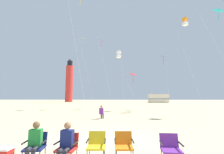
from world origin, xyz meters
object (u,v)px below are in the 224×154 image
at_px(camp_chair_red, 68,145).
at_px(rv_van_cream, 158,98).
at_px(kite_diamond_violet, 164,59).
at_px(lighthouse_distant, 69,82).
at_px(kite_flyer_standing, 102,112).
at_px(camp_chair_navy, 36,144).
at_px(kite_diamond_gold, 80,1).
at_px(spectator_red_chair, 66,143).
at_px(kite_diamond_magenta, 101,43).
at_px(kite_box_orange, 185,22).
at_px(kite_diamond_scarlet, 133,75).
at_px(spectator_navy_chair, 34,142).
at_px(kite_diamond_cyan, 218,14).
at_px(kite_diamond_lime, 84,41).
at_px(camp_chair_orange, 124,143).
at_px(camp_chair_purple, 170,146).
at_px(kite_box_white, 119,54).
at_px(camp_chair_yellow, 97,143).

xyz_separation_m(camp_chair_red, rv_van_cream, (14.56, 48.62, 0.89)).
bearing_deg(kite_diamond_violet, lighthouse_distant, 125.45).
distance_m(kite_flyer_standing, kite_diamond_violet, 14.87).
distance_m(camp_chair_navy, kite_diamond_gold, 17.56).
distance_m(spectator_red_chair, kite_diamond_magenta, 23.62).
relative_size(kite_flyer_standing, kite_box_orange, 0.09).
xyz_separation_m(kite_diamond_scarlet, lighthouse_distant, (-21.20, 38.15, 2.91)).
height_order(spectator_navy_chair, kite_diamond_gold, kite_diamond_gold).
xyz_separation_m(camp_chair_red, spectator_red_chair, (-0.01, -0.14, 0.11)).
bearing_deg(kite_box_orange, camp_chair_navy, -124.48).
distance_m(kite_diamond_gold, lighthouse_distant, 46.28).
height_order(kite_diamond_scarlet, kite_box_orange, kite_box_orange).
xyz_separation_m(camp_chair_red, kite_diamond_cyan, (12.46, 12.20, 10.38)).
relative_size(spectator_red_chair, kite_diamond_lime, 0.10).
bearing_deg(kite_diamond_cyan, camp_chair_red, -135.59).
xyz_separation_m(camp_chair_orange, kite_diamond_magenta, (-3.03, 20.84, 10.37)).
xyz_separation_m(kite_diamond_cyan, rv_van_cream, (2.10, 36.42, -9.49)).
bearing_deg(kite_diamond_cyan, camp_chair_purple, -128.11).
bearing_deg(kite_diamond_magenta, kite_diamond_lime, -165.15).
height_order(spectator_red_chair, camp_chair_purple, spectator_red_chair).
bearing_deg(kite_box_white, camp_chair_purple, -86.25).
distance_m(spectator_red_chair, kite_box_white, 23.15).
bearing_deg(kite_flyer_standing, kite_diamond_lime, -61.93).
bearing_deg(kite_box_white, kite_box_orange, -19.19).
distance_m(camp_chair_red, camp_chair_purple, 2.91).
xyz_separation_m(kite_box_orange, kite_diamond_cyan, (1.11, -5.76, -2.03)).
bearing_deg(camp_chair_purple, kite_box_white, 97.42).
xyz_separation_m(kite_diamond_violet, rv_van_cream, (6.20, 29.34, -6.29)).
bearing_deg(rv_van_cream, kite_diamond_lime, -128.31).
xyz_separation_m(camp_chair_navy, camp_chair_red, (0.96, -0.05, 0.00)).
bearing_deg(camp_chair_orange, camp_chair_yellow, 178.72).
bearing_deg(lighthouse_distant, camp_chair_navy, -73.31).
distance_m(kite_diamond_cyan, kite_diamond_magenta, 16.49).
xyz_separation_m(spectator_navy_chair, kite_diamond_violet, (9.30, 19.36, 7.06)).
distance_m(kite_diamond_scarlet, kite_box_orange, 11.19).
bearing_deg(camp_chair_purple, camp_chair_red, -175.70).
bearing_deg(kite_diamond_gold, kite_diamond_violet, 31.64).
relative_size(camp_chair_red, kite_diamond_cyan, 0.07).
height_order(camp_chair_navy, kite_diamond_lime, kite_diamond_lime).
bearing_deg(camp_chair_red, spectator_red_chair, -90.00).
height_order(kite_box_white, kite_diamond_gold, kite_diamond_gold).
xyz_separation_m(kite_box_white, kite_diamond_cyan, (10.95, -9.18, 1.89)).
bearing_deg(spectator_red_chair, kite_flyer_standing, 94.96).
xyz_separation_m(camp_chair_purple, kite_diamond_lime, (-7.14, 20.32, 10.53)).
bearing_deg(camp_chair_orange, spectator_red_chair, -169.18).
height_order(camp_chair_purple, kite_flyer_standing, kite_flyer_standing).
xyz_separation_m(camp_chair_yellow, kite_diamond_gold, (-3.78, 12.06, 12.43)).
relative_size(spectator_navy_chair, kite_diamond_magenta, 0.10).
distance_m(camp_chair_orange, kite_box_orange, 23.71).
distance_m(kite_diamond_gold, rv_van_cream, 41.96).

